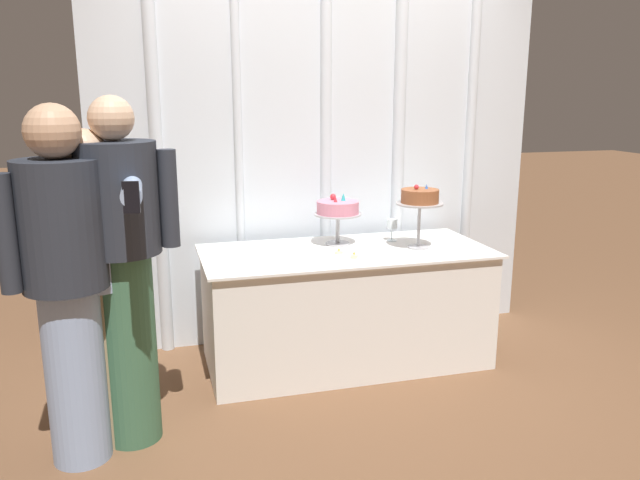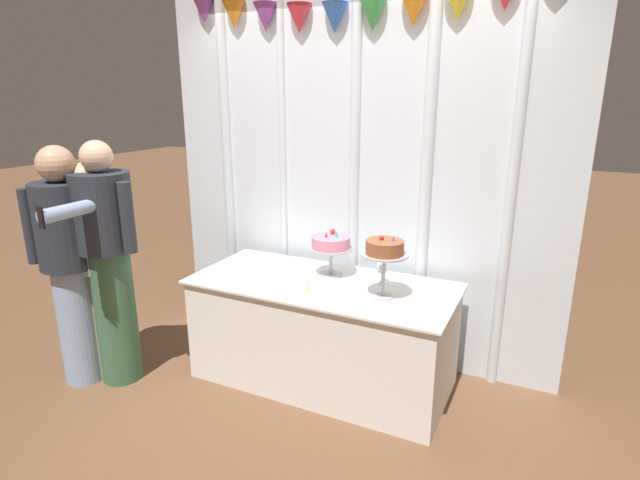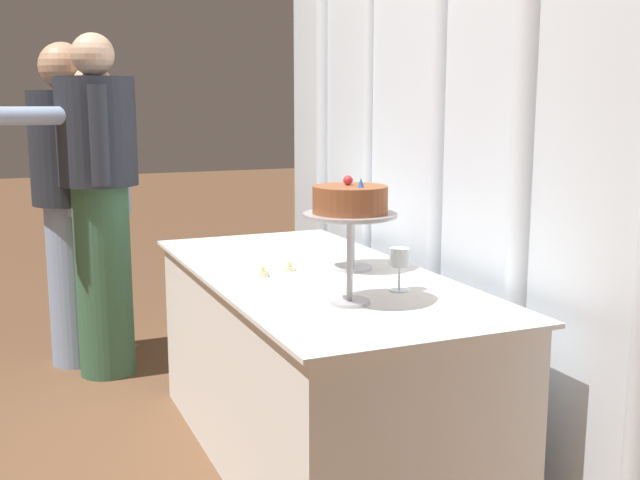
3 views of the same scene
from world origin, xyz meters
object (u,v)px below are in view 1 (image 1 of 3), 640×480
tealight_far_left (339,252)px  guest_man_pink_jacket (122,263)px  tealight_near_left (354,256)px  guest_girl_blue_dress (95,277)px  wine_glass (392,225)px  cake_display_nearright (420,200)px  cake_table (346,306)px  guest_man_dark_suit (66,276)px  cake_display_nearleft (338,210)px

tealight_far_left → guest_man_pink_jacket: (-1.22, -0.51, 0.16)m
tealight_near_left → guest_man_pink_jacket: 1.34m
tealight_far_left → guest_girl_blue_dress: bearing=-159.0°
wine_glass → cake_display_nearright: bearing=-68.7°
cake_table → guest_man_dark_suit: (-1.52, -0.71, 0.52)m
tealight_far_left → guest_man_pink_jacket: size_ratio=0.03×
guest_man_pink_jacket → guest_man_dark_suit: guest_man_pink_jacket is taller
wine_glass → guest_man_dark_suit: size_ratio=0.09×
wine_glass → cake_display_nearleft: bearing=-179.9°
cake_display_nearleft → wine_glass: 0.39m
wine_glass → guest_girl_blue_dress: guest_girl_blue_dress is taller
guest_man_dark_suit → guest_man_pink_jacket: bearing=26.9°
cake_table → cake_display_nearleft: bearing=93.3°
cake_display_nearleft → guest_girl_blue_dress: 1.59m
cake_display_nearright → guest_man_dark_suit: bearing=-162.0°
tealight_far_left → guest_man_pink_jacket: guest_man_pink_jacket is taller
guest_man_dark_suit → cake_display_nearleft: bearing=29.6°
cake_table → guest_girl_blue_dress: bearing=-157.3°
guest_man_pink_jacket → guest_girl_blue_dress: guest_man_pink_jacket is taller
cake_display_nearleft → cake_display_nearright: (0.45, -0.22, 0.08)m
cake_display_nearright → guest_girl_blue_dress: size_ratio=0.26×
guest_man_dark_suit → guest_girl_blue_dress: bearing=47.8°
cake_display_nearleft → guest_girl_blue_dress: (-1.40, -0.74, -0.11)m
wine_glass → tealight_far_left: bearing=-152.3°
tealight_near_left → guest_man_pink_jacket: (-1.27, -0.39, 0.16)m
cake_display_nearleft → guest_man_pink_jacket: guest_man_pink_jacket is taller
tealight_far_left → cake_display_nearright: bearing=0.4°
tealight_near_left → guest_girl_blue_dress: guest_girl_blue_dress is taller
tealight_near_left → guest_man_pink_jacket: bearing=-162.8°
guest_girl_blue_dress → tealight_far_left: bearing=21.0°
guest_man_pink_jacket → guest_man_dark_suit: size_ratio=1.02×
cake_display_nearleft → cake_display_nearright: size_ratio=0.82×
tealight_far_left → guest_girl_blue_dress: size_ratio=0.03×
cake_display_nearleft → guest_man_pink_jacket: bearing=-149.9°
cake_table → guest_man_dark_suit: 1.75m
guest_man_dark_suit → wine_glass: bearing=24.6°
tealight_far_left → tealight_near_left: tealight_near_left is taller
cake_table → guest_girl_blue_dress: guest_girl_blue_dress is taller
cake_display_nearleft → guest_man_dark_suit: (-1.51, -0.86, -0.07)m
tealight_near_left → guest_man_dark_suit: 1.59m
guest_man_pink_jacket → cake_display_nearright: bearing=16.7°
tealight_far_left → cake_table: bearing=47.1°
cake_display_nearright → tealight_near_left: (-0.46, -0.12, -0.29)m
cake_display_nearleft → tealight_far_left: cake_display_nearleft is taller
cake_table → cake_display_nearright: 0.80m
cake_display_nearleft → guest_man_dark_suit: 1.74m
wine_glass → guest_girl_blue_dress: (-1.77, -0.74, 0.01)m
wine_glass → guest_man_dark_suit: guest_man_dark_suit is taller
cake_table → cake_display_nearleft: size_ratio=5.40×
cake_table → guest_man_pink_jacket: bearing=-155.4°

